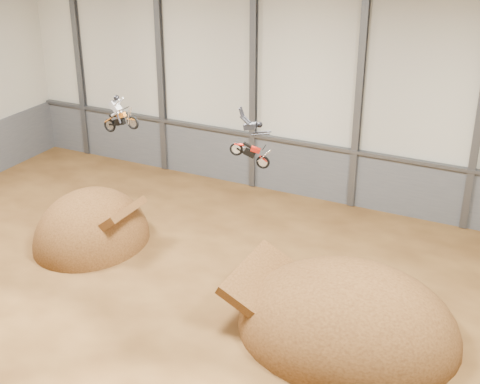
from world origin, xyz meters
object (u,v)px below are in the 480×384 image
at_px(landing_ramp, 347,331).
at_px(fmx_rider_b, 247,138).
at_px(takeoff_ramp, 93,242).
at_px(fmx_rider_a, 122,112).

bearing_deg(landing_ramp, fmx_rider_b, 179.95).
relative_size(landing_ramp, fmx_rider_b, 4.03).
relative_size(takeoff_ramp, fmx_rider_a, 3.36).
height_order(landing_ramp, fmx_rider_a, fmx_rider_a).
relative_size(landing_ramp, fmx_rider_a, 4.79).
height_order(landing_ramp, fmx_rider_b, fmx_rider_b).
height_order(takeoff_ramp, landing_ramp, takeoff_ramp).
relative_size(fmx_rider_a, fmx_rider_b, 0.84).
bearing_deg(fmx_rider_b, landing_ramp, -11.71).
relative_size(takeoff_ramp, fmx_rider_b, 2.82).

